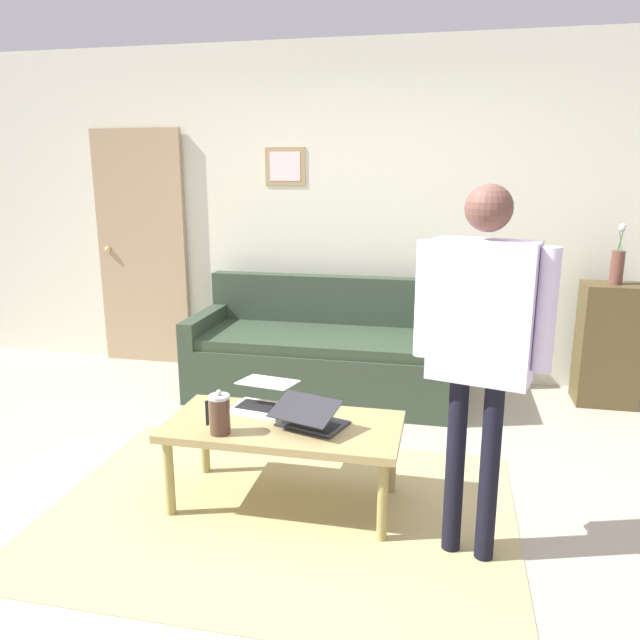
% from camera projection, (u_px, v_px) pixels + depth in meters
% --- Properties ---
extents(ground_plane, '(7.68, 7.68, 0.00)m').
position_uv_depth(ground_plane, '(293.00, 499.00, 3.23)').
color(ground_plane, '#ABA28F').
extents(area_rug, '(2.36, 1.71, 0.01)m').
position_uv_depth(area_rug, '(280.00, 512.00, 3.11)').
color(area_rug, tan).
rests_on(area_rug, ground_plane).
extents(back_wall, '(7.04, 0.11, 2.70)m').
position_uv_depth(back_wall, '(358.00, 214.00, 5.00)').
color(back_wall, beige).
rests_on(back_wall, ground_plane).
extents(interior_door, '(0.82, 0.09, 2.05)m').
position_uv_depth(interior_door, '(142.00, 249.00, 5.38)').
color(interior_door, tan).
rests_on(interior_door, ground_plane).
extents(couch, '(2.02, 0.85, 0.88)m').
position_uv_depth(couch, '(326.00, 356.00, 4.71)').
color(couch, '#2F3E2E').
rests_on(couch, ground_plane).
extents(coffee_table, '(1.19, 0.58, 0.45)m').
position_uv_depth(coffee_table, '(284.00, 432.00, 3.11)').
color(coffee_table, '#9E8956').
rests_on(coffee_table, ground_plane).
extents(laptop_left, '(0.40, 0.38, 0.15)m').
position_uv_depth(laptop_left, '(310.00, 418.00, 3.04)').
color(laptop_left, '#28282D').
rests_on(laptop_left, coffee_table).
extents(laptop_center, '(0.35, 0.38, 0.13)m').
position_uv_depth(laptop_center, '(262.00, 399.00, 3.29)').
color(laptop_center, silver).
rests_on(laptop_center, coffee_table).
extents(french_press, '(0.12, 0.10, 0.23)m').
position_uv_depth(french_press, '(220.00, 414.00, 2.95)').
color(french_press, '#4C3323').
rests_on(french_press, coffee_table).
extents(side_shelf, '(0.42, 0.32, 0.91)m').
position_uv_depth(side_shelf, '(608.00, 344.00, 4.48)').
color(side_shelf, '#4D4022').
rests_on(side_shelf, ground_plane).
extents(flower_vase, '(0.09, 0.10, 0.43)m').
position_uv_depth(flower_vase, '(618.00, 264.00, 4.34)').
color(flower_vase, brown).
rests_on(flower_vase, side_shelf).
extents(person_standing, '(0.58, 0.29, 1.65)m').
position_uv_depth(person_standing, '(481.00, 329.00, 2.53)').
color(person_standing, black).
rests_on(person_standing, ground_plane).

